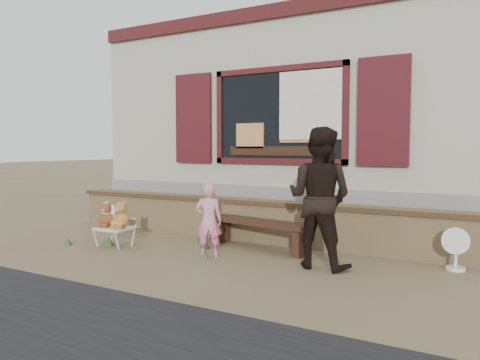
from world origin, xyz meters
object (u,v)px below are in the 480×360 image
Objects in this scene: folding_chair at (114,229)px; child at (209,221)px; adult at (319,198)px; teddy_bear_left at (107,214)px; teddy_bear_right at (121,214)px; bench at (259,228)px.

child is at bearing 1.57° from folding_chair.
adult reaches higher than child.
teddy_bear_right is (0.28, 0.01, 0.02)m from teddy_bear_left.
teddy_bear_right is (-1.82, -0.92, 0.19)m from bench.
adult is at bearing 4.08° from teddy_bear_right.
bench reaches higher than folding_chair.
teddy_bear_right reaches higher than folding_chair.
folding_chair is 1.63m from child.
child is (1.75, 0.14, 0.02)m from teddy_bear_left.
child reaches higher than teddy_bear_left.
folding_chair is 0.27m from teddy_bear_right.
teddy_bear_right is 0.23× the size of adult.
child is 0.58× the size of adult.
teddy_bear_right is at bearing -0.00° from teddy_bear_left.
adult reaches higher than folding_chair.
bench is 4.21× the size of teddy_bear_right.
folding_chair is at bearing -23.60° from child.
adult is (1.13, -0.55, 0.56)m from bench.
teddy_bear_right is at bearing 11.17° from adult.
folding_chair is 0.50× the size of child.
teddy_bear_right reaches higher than bench.
teddy_bear_left is 0.28m from teddy_bear_right.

